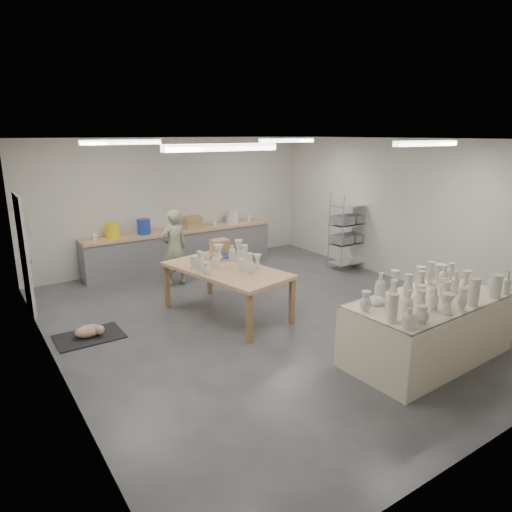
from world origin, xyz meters
TOP-DOWN VIEW (x-y plane):
  - room at (-0.11, 0.08)m, footprint 8.00×8.02m
  - back_counter at (-0.01, 3.68)m, footprint 4.60×0.60m
  - wire_shelf at (3.20, 1.40)m, footprint 0.88×0.48m
  - drying_table at (0.92, -2.47)m, footprint 2.53×1.26m
  - work_table at (-0.58, 0.59)m, footprint 1.58×2.46m
  - rug at (-2.90, 0.88)m, footprint 1.00×0.70m
  - cat at (-2.88, 0.87)m, footprint 0.45×0.34m
  - potter at (-0.71, 2.49)m, footprint 0.61×0.42m
  - red_stool at (-0.71, 2.76)m, footprint 0.33×0.33m

SIDE VIEW (x-z plane):
  - rug at x=-2.90m, z-range 0.00..0.02m
  - cat at x=-2.88m, z-range 0.02..0.20m
  - red_stool at x=-0.71m, z-range 0.11..0.39m
  - drying_table at x=0.92m, z-range -0.15..1.09m
  - back_counter at x=-0.01m, z-range -0.13..1.11m
  - potter at x=-0.71m, z-range 0.00..1.61m
  - work_table at x=-0.58m, z-range 0.24..1.47m
  - wire_shelf at x=3.20m, z-range 0.02..1.82m
  - room at x=-0.11m, z-range 0.56..3.56m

